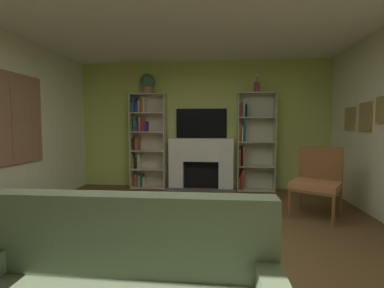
{
  "coord_description": "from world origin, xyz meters",
  "views": [
    {
      "loc": [
        0.44,
        -2.7,
        1.32
      ],
      "look_at": [
        0.0,
        1.22,
        1.05
      ],
      "focal_mm": 25.5,
      "sensor_mm": 36.0,
      "label": 1
    }
  ],
  "objects_px": {
    "bookshelf_left": "(145,140)",
    "vase_with_flowers": "(257,86)",
    "fireplace": "(201,162)",
    "armchair": "(317,180)",
    "bookshelf_right": "(252,143)",
    "tv": "(201,123)",
    "potted_plant": "(148,83)"
  },
  "relations": [
    {
      "from": "bookshelf_left",
      "to": "bookshelf_right",
      "type": "height_order",
      "value": "same"
    },
    {
      "from": "potted_plant",
      "to": "bookshelf_left",
      "type": "bearing_deg",
      "value": 152.9
    },
    {
      "from": "bookshelf_left",
      "to": "vase_with_flowers",
      "type": "height_order",
      "value": "vase_with_flowers"
    },
    {
      "from": "bookshelf_left",
      "to": "bookshelf_right",
      "type": "xyz_separation_m",
      "value": [
        2.24,
        0.0,
        -0.05
      ]
    },
    {
      "from": "fireplace",
      "to": "armchair",
      "type": "xyz_separation_m",
      "value": [
        1.82,
        -1.53,
        -0.04
      ]
    },
    {
      "from": "bookshelf_right",
      "to": "vase_with_flowers",
      "type": "xyz_separation_m",
      "value": [
        0.08,
        -0.05,
        1.14
      ]
    },
    {
      "from": "potted_plant",
      "to": "bookshelf_right",
      "type": "bearing_deg",
      "value": 1.2
    },
    {
      "from": "tv",
      "to": "vase_with_flowers",
      "type": "bearing_deg",
      "value": -6.11
    },
    {
      "from": "bookshelf_right",
      "to": "potted_plant",
      "type": "relative_size",
      "value": 4.74
    },
    {
      "from": "potted_plant",
      "to": "armchair",
      "type": "distance_m",
      "value": 3.71
    },
    {
      "from": "bookshelf_right",
      "to": "armchair",
      "type": "relative_size",
      "value": 1.98
    },
    {
      "from": "tv",
      "to": "bookshelf_right",
      "type": "height_order",
      "value": "bookshelf_right"
    },
    {
      "from": "bookshelf_right",
      "to": "potted_plant",
      "type": "distance_m",
      "value": 2.49
    },
    {
      "from": "fireplace",
      "to": "armchair",
      "type": "bearing_deg",
      "value": -39.97
    },
    {
      "from": "armchair",
      "to": "tv",
      "type": "bearing_deg",
      "value": 138.23
    },
    {
      "from": "armchair",
      "to": "potted_plant",
      "type": "bearing_deg",
      "value": 152.88
    },
    {
      "from": "bookshelf_left",
      "to": "fireplace",
      "type": "bearing_deg",
      "value": -1.12
    },
    {
      "from": "fireplace",
      "to": "bookshelf_right",
      "type": "height_order",
      "value": "bookshelf_right"
    },
    {
      "from": "tv",
      "to": "armchair",
      "type": "distance_m",
      "value": 2.58
    },
    {
      "from": "fireplace",
      "to": "tv",
      "type": "distance_m",
      "value": 0.81
    },
    {
      "from": "fireplace",
      "to": "potted_plant",
      "type": "bearing_deg",
      "value": -178.96
    },
    {
      "from": "fireplace",
      "to": "bookshelf_right",
      "type": "distance_m",
      "value": 1.11
    },
    {
      "from": "tv",
      "to": "bookshelf_left",
      "type": "xyz_separation_m",
      "value": [
        -1.2,
        -0.08,
        -0.35
      ]
    },
    {
      "from": "vase_with_flowers",
      "to": "armchair",
      "type": "distance_m",
      "value": 2.3
    },
    {
      "from": "potted_plant",
      "to": "vase_with_flowers",
      "type": "xyz_separation_m",
      "value": [
        2.24,
        0.0,
        -0.1
      ]
    },
    {
      "from": "armchair",
      "to": "fireplace",
      "type": "bearing_deg",
      "value": 140.03
    },
    {
      "from": "tv",
      "to": "potted_plant",
      "type": "height_order",
      "value": "potted_plant"
    },
    {
      "from": "bookshelf_left",
      "to": "armchair",
      "type": "xyz_separation_m",
      "value": [
        3.02,
        -1.55,
        -0.49
      ]
    },
    {
      "from": "potted_plant",
      "to": "vase_with_flowers",
      "type": "relative_size",
      "value": 1.1
    },
    {
      "from": "bookshelf_right",
      "to": "vase_with_flowers",
      "type": "bearing_deg",
      "value": -28.01
    },
    {
      "from": "fireplace",
      "to": "tv",
      "type": "bearing_deg",
      "value": 90.0
    },
    {
      "from": "bookshelf_left",
      "to": "potted_plant",
      "type": "distance_m",
      "value": 1.2
    }
  ]
}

